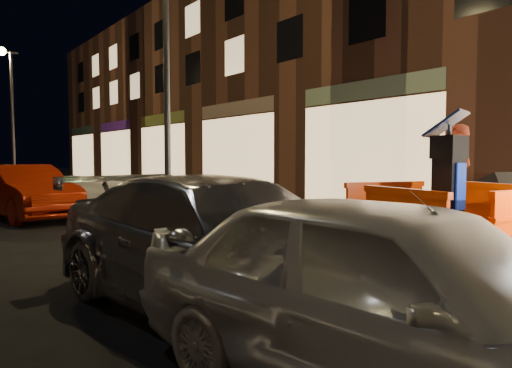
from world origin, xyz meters
TOP-DOWN VIEW (x-y plane):
  - ground_plane at (0.00, 0.00)m, footprint 120.00×120.00m
  - sidewalk at (3.00, 0.00)m, footprint 6.00×60.00m
  - kerb at (0.00, 0.00)m, footprint 0.30×60.00m
  - parking_kiosk at (1.76, -1.74)m, footprint 0.71×0.71m
  - barrier_back at (1.76, -0.79)m, footprint 1.43×0.92m
  - barrier_kerbside at (0.81, -1.74)m, footprint 0.82×1.41m
  - barrier_bldgside at (2.71, -1.74)m, footprint 0.90×1.42m
  - car_silver at (-1.22, -1.11)m, footprint 2.37×4.81m
  - car_red at (-1.31, 7.71)m, footprint 2.00×4.23m
  - man at (3.91, -0.67)m, footprint 0.76×0.85m
  - street_lamp_mid at (0.25, 3.00)m, footprint 0.12×0.12m
  - street_lamp_far at (0.25, 18.00)m, footprint 0.12×0.12m

SIDE VIEW (x-z plane):
  - ground_plane at x=0.00m, z-range 0.00..0.00m
  - car_silver at x=-1.22m, z-range -0.67..0.67m
  - car_red at x=-1.31m, z-range -0.67..0.67m
  - sidewalk at x=3.00m, z-range 0.00..0.15m
  - kerb at x=0.00m, z-range 0.00..0.15m
  - barrier_back at x=1.76m, z-range 0.15..1.18m
  - barrier_kerbside at x=0.81m, z-range 0.15..1.18m
  - barrier_bldgside at x=2.71m, z-range 0.15..1.18m
  - parking_kiosk at x=1.76m, z-range 0.15..2.00m
  - man at x=3.91m, z-range 0.15..2.11m
  - street_lamp_mid at x=0.25m, z-range 0.15..6.15m
  - street_lamp_far at x=0.25m, z-range 0.15..6.15m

